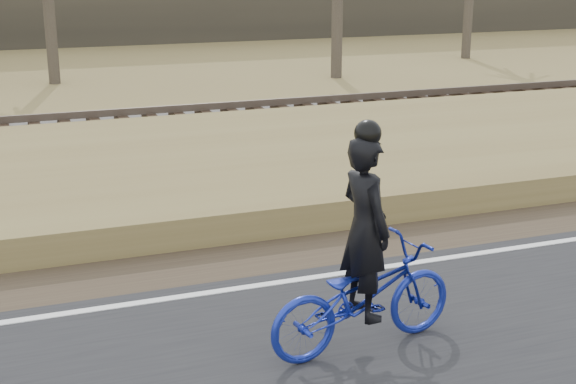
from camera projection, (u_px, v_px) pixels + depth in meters
name	position (u px, v px, depth m)	size (l,w,h in m)	color
cyclist	(364.00, 279.00, 7.91)	(2.16, 1.00, 2.33)	navy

